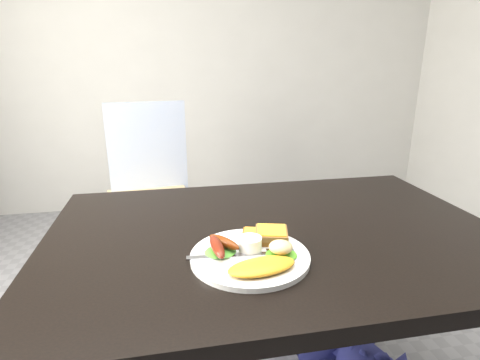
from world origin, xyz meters
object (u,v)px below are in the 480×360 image
dining_table (275,236)px  plate (250,257)px  dining_chair (149,203)px  person (293,166)px

dining_table → plate: size_ratio=4.41×
dining_chair → dining_table: bearing=-77.0°
person → plate: person is taller
person → plate: 0.84m
plate → person: bearing=64.8°
dining_table → dining_chair: size_ratio=2.74×
dining_chair → plate: plate is taller
dining_table → person: bearing=67.6°
dining_table → plate: 0.18m
plate → dining_chair: bearing=103.5°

